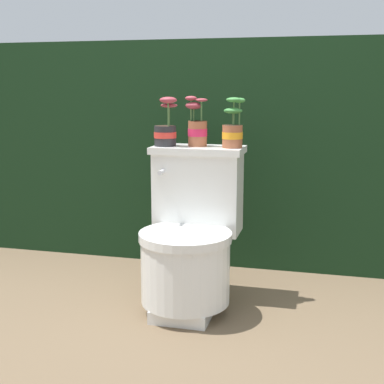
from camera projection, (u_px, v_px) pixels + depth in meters
The scene contains 6 objects.
ground_plane at pixel (182, 311), 2.32m from camera, with size 12.00×12.00×0.00m, color brown.
hedge_backdrop at pixel (226, 149), 3.12m from camera, with size 3.31×0.67×1.20m.
toilet at pixel (190, 238), 2.33m from camera, with size 0.41×0.53×0.70m.
potted_plant_left at pixel (166, 130), 2.40m from camera, with size 0.11×0.10×0.22m.
potted_plant_midleft at pixel (197, 128), 2.39m from camera, with size 0.10×0.09×0.22m.
potted_plant_middle at pixel (233, 130), 2.33m from camera, with size 0.10×0.09×0.22m.
Camera 1 is at (0.57, -2.10, 0.96)m, focal length 50.00 mm.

